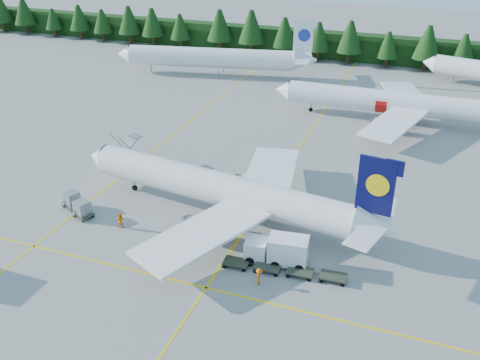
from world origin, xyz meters
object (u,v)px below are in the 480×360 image
(service_truck, at_px, (277,250))
(airstairs, at_px, (116,163))
(airliner_red, at_px, (379,101))
(airliner_navy, at_px, (214,188))

(service_truck, bearing_deg, airstairs, 147.37)
(airliner_red, bearing_deg, airliner_navy, -110.17)
(airliner_red, xyz_separation_m, airstairs, (-30.98, -31.62, -2.43))
(airliner_navy, relative_size, service_truck, 5.87)
(airliner_navy, xyz_separation_m, airliner_red, (13.85, 37.73, -0.11))
(airstairs, bearing_deg, airliner_navy, 0.43)
(airliner_red, relative_size, service_truck, 5.68)
(airliner_navy, xyz_separation_m, service_truck, (9.72, -6.81, -1.86))
(airliner_navy, relative_size, airliner_red, 1.03)
(airliner_navy, height_order, airstairs, airliner_navy)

